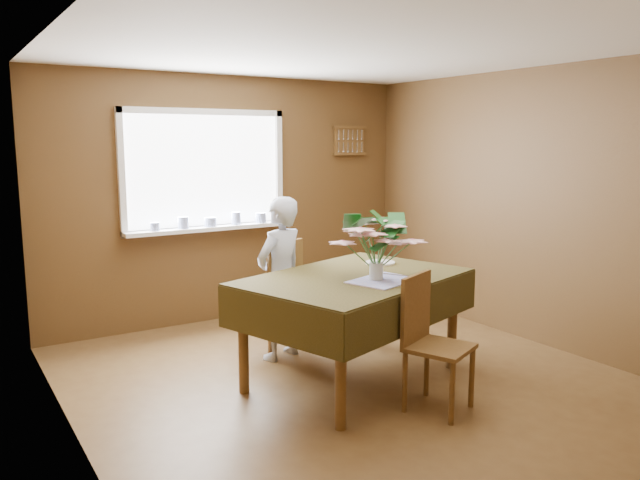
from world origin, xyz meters
TOP-DOWN VIEW (x-y plane):
  - floor at (0.00, 0.00)m, footprint 4.50×4.50m
  - ceiling at (0.00, 0.00)m, footprint 4.50×4.50m
  - wall_back at (0.00, 2.25)m, footprint 4.00×0.00m
  - wall_left at (-2.00, 0.00)m, footprint 0.00×4.50m
  - wall_right at (2.00, 0.00)m, footprint 0.00×4.50m
  - window_assembly at (-0.29, 2.20)m, footprint 1.72×0.20m
  - spoon_rack at (1.45, 2.22)m, footprint 0.44×0.05m
  - dining_table at (0.03, 0.11)m, footprint 1.98×1.62m
  - chair_far at (-0.16, 1.02)m, footprint 0.54×0.54m
  - chair_near at (0.18, -0.57)m, footprint 0.53×0.53m
  - seated_woman at (-0.20, 0.87)m, footprint 0.59×0.49m
  - flower_bouquet at (0.09, -0.09)m, footprint 0.53×0.53m
  - side_plate at (0.50, 0.39)m, footprint 0.33×0.33m
  - table_knife at (0.29, -0.05)m, footprint 0.14×0.21m

SIDE VIEW (x-z plane):
  - floor at x=0.00m, z-range 0.00..0.00m
  - chair_near at x=0.18m, z-range 0.04..0.98m
  - chair_far at x=-0.16m, z-range 0.04..1.04m
  - seated_woman at x=-0.20m, z-range 0.00..1.39m
  - dining_table at x=0.03m, z-range 0.31..1.15m
  - side_plate at x=0.50m, z-range 0.83..0.84m
  - table_knife at x=0.29m, z-range 0.84..0.84m
  - flower_bouquet at x=0.09m, z-range 0.90..1.35m
  - wall_back at x=0.00m, z-range -0.75..3.25m
  - wall_left at x=-2.00m, z-range -1.00..3.50m
  - wall_right at x=2.00m, z-range -1.00..3.50m
  - window_assembly at x=-0.29m, z-range 0.74..1.96m
  - spoon_rack at x=1.45m, z-range 1.69..2.02m
  - ceiling at x=0.00m, z-range 2.50..2.50m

